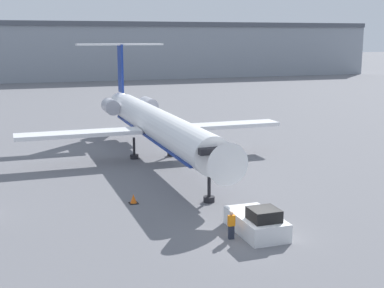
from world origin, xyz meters
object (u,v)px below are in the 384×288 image
Objects in this scene: airplane_main at (155,123)px; worker_near_tug at (231,225)px; pushback_tug at (257,222)px; traffic_cone_left at (133,199)px.

airplane_main is 20.31× the size of worker_near_tug.
worker_near_tug is (-1.78, -0.36, 0.19)m from pushback_tug.
airplane_main is 13.97m from traffic_cone_left.
worker_near_tug is 2.48× the size of traffic_cone_left.
pushback_tug is 6.79× the size of traffic_cone_left.
airplane_main is 50.29× the size of traffic_cone_left.
worker_near_tug is 9.18m from traffic_cone_left.
airplane_main reaches higher than worker_near_tug.
pushback_tug is at bearing -88.52° from airplane_main.
pushback_tug is at bearing 11.56° from worker_near_tug.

